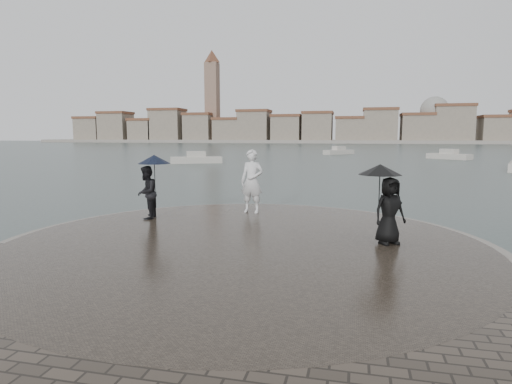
# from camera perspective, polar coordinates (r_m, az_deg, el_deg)

# --- Properties ---
(ground) EXTENTS (400.00, 400.00, 0.00)m
(ground) POSITION_cam_1_polar(r_m,az_deg,el_deg) (7.76, -8.40, -15.35)
(ground) COLOR #2B3835
(ground) RESTS_ON ground
(kerb_ring) EXTENTS (12.50, 12.50, 0.32)m
(kerb_ring) POSITION_cam_1_polar(r_m,az_deg,el_deg) (10.86, -1.57, -7.65)
(kerb_ring) COLOR gray
(kerb_ring) RESTS_ON ground
(quay_tip) EXTENTS (11.90, 11.90, 0.36)m
(quay_tip) POSITION_cam_1_polar(r_m,az_deg,el_deg) (10.85, -1.58, -7.54)
(quay_tip) COLOR #2D261E
(quay_tip) RESTS_ON ground
(statue) EXTENTS (0.85, 0.61, 2.17)m
(statue) POSITION_cam_1_polar(r_m,az_deg,el_deg) (14.64, -0.55, 1.44)
(statue) COLOR white
(statue) RESTS_ON quay_tip
(visitor_left) EXTENTS (1.16, 1.08, 2.04)m
(visitor_left) POSITION_cam_1_polar(r_m,az_deg,el_deg) (13.97, -14.15, 1.03)
(visitor_left) COLOR black
(visitor_left) RESTS_ON quay_tip
(visitor_right) EXTENTS (1.27, 1.08, 1.95)m
(visitor_right) POSITION_cam_1_polar(r_m,az_deg,el_deg) (10.90, 17.02, -0.79)
(visitor_right) COLOR black
(visitor_right) RESTS_ON quay_tip
(far_skyline) EXTENTS (260.00, 20.00, 37.00)m
(far_skyline) POSITION_cam_1_polar(r_m,az_deg,el_deg) (167.60, 10.19, 8.35)
(far_skyline) COLOR gray
(far_skyline) RESTS_ON ground
(boats) EXTENTS (35.03, 34.14, 1.50)m
(boats) POSITION_cam_1_polar(r_m,az_deg,el_deg) (53.05, 14.68, 4.48)
(boats) COLOR #BCB5A9
(boats) RESTS_ON ground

